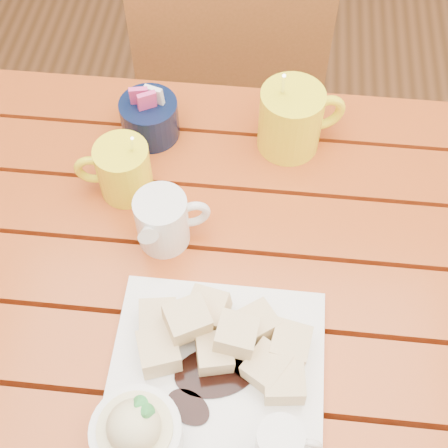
# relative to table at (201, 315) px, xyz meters

# --- Properties ---
(ground) EXTENTS (5.00, 5.00, 0.00)m
(ground) POSITION_rel_table_xyz_m (0.00, -0.00, -0.64)
(ground) COLOR #583319
(ground) RESTS_ON ground
(table) EXTENTS (1.20, 0.79, 0.75)m
(table) POSITION_rel_table_xyz_m (0.00, 0.00, 0.00)
(table) COLOR #9E3E14
(table) RESTS_ON ground
(dessert_plate) EXTENTS (0.28, 0.27, 0.11)m
(dessert_plate) POSITION_rel_table_xyz_m (0.02, -0.16, 0.14)
(dessert_plate) COLOR white
(dessert_plate) RESTS_ON table
(coffee_mug_left) EXTENTS (0.12, 0.08, 0.14)m
(coffee_mug_left) POSITION_rel_table_xyz_m (-0.13, 0.15, 0.16)
(coffee_mug_left) COLOR yellow
(coffee_mug_left) RESTS_ON table
(coffee_mug_right) EXTENTS (0.14, 0.10, 0.17)m
(coffee_mug_right) POSITION_rel_table_xyz_m (0.12, 0.27, 0.17)
(coffee_mug_right) COLOR yellow
(coffee_mug_right) RESTS_ON table
(cream_pitcher) EXTENTS (0.11, 0.09, 0.09)m
(cream_pitcher) POSITION_rel_table_xyz_m (-0.06, 0.07, 0.16)
(cream_pitcher) COLOR white
(cream_pitcher) RESTS_ON table
(sugar_caddy) EXTENTS (0.09, 0.09, 0.10)m
(sugar_caddy) POSITION_rel_table_xyz_m (-0.11, 0.27, 0.14)
(sugar_caddy) COLOR black
(sugar_caddy) RESTS_ON table
(chair_far) EXTENTS (0.48, 0.48, 0.85)m
(chair_far) POSITION_rel_table_xyz_m (-0.03, 0.68, -0.17)
(chair_far) COLOR brown
(chair_far) RESTS_ON ground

